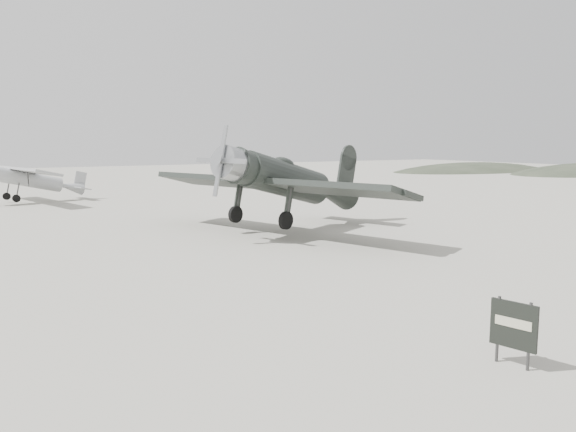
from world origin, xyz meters
The scene contains 5 objects.
ground centered at (0.00, 0.00, 0.00)m, with size 160.00×160.00×0.00m, color gray.
hill_northeast centered at (50.00, 40.00, 0.00)m, with size 32.00×16.00×5.20m, color #2B3425.
lowwing_monoplane centered at (1.32, 7.82, 2.25)m, with size 9.57×13.10×4.25m.
highwing_monoplane centered at (-7.36, 26.88, 1.72)m, with size 6.96×9.74×2.75m.
sign_board centered at (-3.12, -7.43, 0.74)m, with size 0.26×0.85×1.24m.
Camera 1 is at (-11.56, -13.73, 4.04)m, focal length 35.00 mm.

